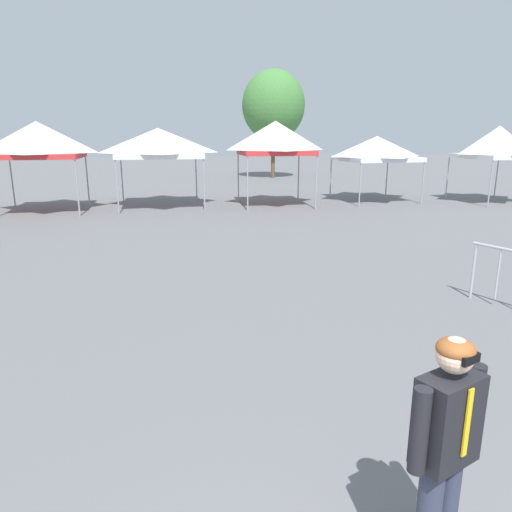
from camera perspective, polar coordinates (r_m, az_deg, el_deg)
name	(u,v)px	position (r m, az deg, el deg)	size (l,w,h in m)	color
canopy_tent_center	(38,140)	(20.58, -25.09, 12.71)	(3.19, 3.19, 3.51)	#9E9EA3
canopy_tent_behind_left	(159,143)	(20.51, -11.80, 13.36)	(3.55, 3.55, 3.27)	#9E9EA3
canopy_tent_far_right	(275,138)	(20.55, 2.39, 14.19)	(3.13, 3.13, 3.57)	#9E9EA3
canopy_tent_behind_right	(377,149)	(22.65, 14.50, 12.57)	(3.38, 3.38, 2.95)	#9E9EA3
canopy_tent_behind_center	(498,142)	(24.18, 27.47, 12.22)	(3.11, 3.11, 3.39)	#9E9EA3
person_foreground	(445,445)	(3.45, 22.03, -20.61)	(0.62, 0.37, 1.78)	#33384C
tree_behind_tents_right	(273,105)	(34.44, 2.14, 17.89)	(4.41, 4.41, 7.46)	brown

